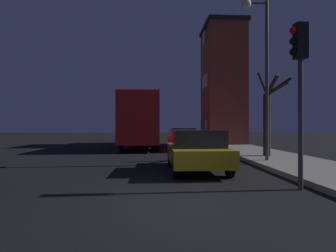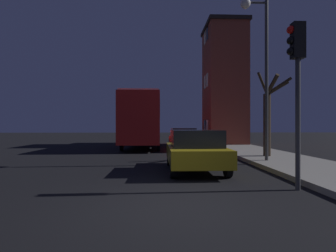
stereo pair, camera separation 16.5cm
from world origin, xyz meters
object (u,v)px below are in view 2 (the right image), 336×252
Objects in this scene: traffic_light at (297,70)px; car_near_lane at (195,149)px; streetlamp at (259,51)px; bare_tree at (269,115)px; bus at (143,118)px; car_mid_lane at (183,138)px.

traffic_light is 1.05× the size of car_near_lane.
streetlamp is 5.19m from car_near_lane.
streetlamp reaches higher than car_near_lane.
car_near_lane is at bearing -142.44° from bare_tree.
traffic_light is at bearing -99.78° from streetlamp.
traffic_light reaches higher than bare_tree.
bus is 4.21m from car_mid_lane.
bus reaches higher than car_near_lane.
bus is at bearing 119.51° from streetlamp.
car_mid_lane is at bearing 110.61° from streetlamp.
streetlamp reaches higher than bare_tree.
car_mid_lane is at bearing 87.61° from car_near_lane.
bus is (-5.41, 9.55, -2.51)m from streetlamp.
traffic_light is at bearing -107.15° from bare_tree.
bus is at bearing 128.97° from bare_tree.
streetlamp is at bearing 80.22° from traffic_light.
bare_tree is at bearing -55.46° from car_mid_lane.
bare_tree is 5.22m from car_near_lane.
streetlamp is 1.70× the size of car_near_lane.
bus is 2.30× the size of car_mid_lane.
bare_tree is (1.84, 5.97, -0.90)m from traffic_light.
car_mid_lane is (2.84, -2.72, -1.50)m from bus.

